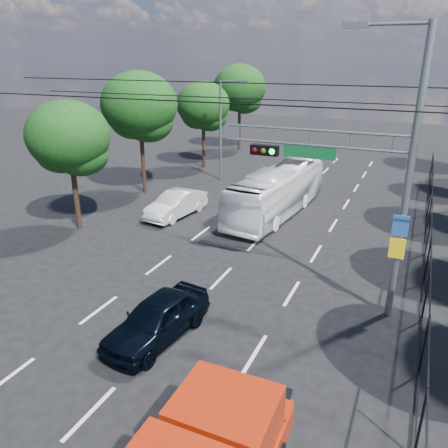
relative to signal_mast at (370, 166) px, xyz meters
The scene contains 13 objects.
ground 10.92m from the signal_mast, 123.48° to the right, with size 120.00×120.00×0.00m, color black.
lane_markings 9.56m from the signal_mast, 131.33° to the left, with size 6.12×38.00×0.01m.
signal_mast is the anchor object (origin of this frame).
streetlight_left 18.24m from the signal_mast, 129.66° to the left, with size 2.09×0.22×7.08m.
utility_wires 5.71m from the signal_mast, behind, with size 22.00×5.04×0.74m.
fence_right 6.37m from the signal_mast, 61.03° to the left, with size 0.06×34.03×2.00m.
tree_left_b 14.62m from the signal_mast, behind, with size 4.08×4.08×6.63m.
tree_left_c 17.57m from the signal_mast, 149.06° to the left, with size 4.80×4.80×7.80m.
tree_left_d 22.48m from the signal_mast, 130.73° to the left, with size 4.20×4.20×6.83m.
tree_left_e 29.12m from the signal_mast, 120.71° to the left, with size 4.92×4.92×7.99m.
navy_hatchback 8.40m from the signal_mast, 140.39° to the right, with size 1.66×4.13×1.41m, color black.
white_bus 10.94m from the signal_mast, 123.78° to the left, with size 2.24×9.57×2.67m, color white.
white_van 13.07m from the signal_mast, 151.65° to the left, with size 1.50×4.29×1.41m, color silver.
Camera 1 is at (6.72, -6.49, 8.50)m, focal length 35.00 mm.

